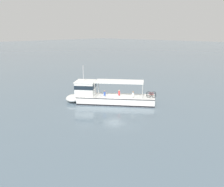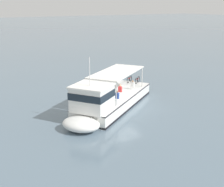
# 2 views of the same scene
# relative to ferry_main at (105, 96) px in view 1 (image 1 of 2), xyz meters

# --- Properties ---
(ground_plane) EXTENTS (400.00, 400.00, 0.00)m
(ground_plane) POSITION_rel_ferry_main_xyz_m (-1.87, 0.10, -1.02)
(ground_plane) COLOR slate
(ferry_main) EXTENTS (12.16, 9.87, 5.32)m
(ferry_main) POSITION_rel_ferry_main_xyz_m (0.00, 0.00, 0.00)
(ferry_main) COLOR white
(ferry_main) RESTS_ON ground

